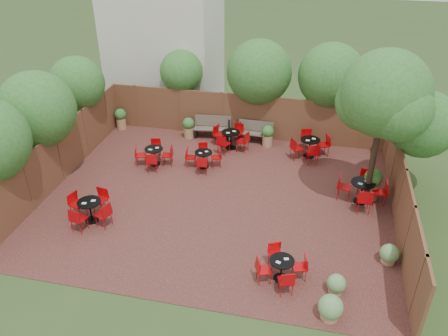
# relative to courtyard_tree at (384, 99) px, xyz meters

# --- Properties ---
(ground) EXTENTS (80.00, 80.00, 0.00)m
(ground) POSITION_rel_courtyard_tree_xyz_m (-5.07, -0.90, -3.88)
(ground) COLOR #354F23
(ground) RESTS_ON ground
(courtyard_paving) EXTENTS (12.00, 10.00, 0.02)m
(courtyard_paving) POSITION_rel_courtyard_tree_xyz_m (-5.07, -0.90, -3.87)
(courtyard_paving) COLOR #3D1C19
(courtyard_paving) RESTS_ON ground
(fence_back) EXTENTS (12.00, 0.08, 2.00)m
(fence_back) POSITION_rel_courtyard_tree_xyz_m (-5.07, 4.10, -2.88)
(fence_back) COLOR brown
(fence_back) RESTS_ON ground
(fence_left) EXTENTS (0.08, 10.00, 2.00)m
(fence_left) POSITION_rel_courtyard_tree_xyz_m (-11.07, -0.90, -2.88)
(fence_left) COLOR brown
(fence_left) RESTS_ON ground
(fence_right) EXTENTS (0.08, 10.00, 2.00)m
(fence_right) POSITION_rel_courtyard_tree_xyz_m (0.93, -0.90, -2.88)
(fence_right) COLOR brown
(fence_right) RESTS_ON ground
(neighbour_building) EXTENTS (5.00, 4.00, 8.00)m
(neighbour_building) POSITION_rel_courtyard_tree_xyz_m (-9.57, 7.10, 0.12)
(neighbour_building) COLOR beige
(neighbour_building) RESTS_ON ground
(overhang_foliage) EXTENTS (15.80, 11.04, 2.78)m
(overhang_foliage) POSITION_rel_courtyard_tree_xyz_m (-6.83, 1.65, -1.10)
(overhang_foliage) COLOR #2B6821
(overhang_foliage) RESTS_ON ground
(courtyard_tree) EXTENTS (2.87, 2.78, 5.41)m
(courtyard_tree) POSITION_rel_courtyard_tree_xyz_m (0.00, 0.00, 0.00)
(courtyard_tree) COLOR black
(courtyard_tree) RESTS_ON courtyard_paving
(park_bench_left) EXTENTS (1.64, 0.69, 0.98)m
(park_bench_left) POSITION_rel_courtyard_tree_xyz_m (-6.41, 3.73, -3.36)
(park_bench_left) COLOR brown
(park_bench_left) RESTS_ON courtyard_paving
(park_bench_right) EXTENTS (1.52, 0.52, 0.93)m
(park_bench_right) POSITION_rel_courtyard_tree_xyz_m (-4.49, 3.72, -3.38)
(park_bench_right) COLOR brown
(park_bench_right) RESTS_ON courtyard_paving
(bistro_tables) EXTENTS (10.31, 8.79, 0.93)m
(bistro_tables) POSITION_rel_courtyard_tree_xyz_m (-4.50, 0.22, -3.43)
(bistro_tables) COLOR black
(bistro_tables) RESTS_ON courtyard_paving
(planters) EXTENTS (11.49, 3.95, 1.15)m
(planters) POSITION_rel_courtyard_tree_xyz_m (-4.59, 2.34, -3.31)
(planters) COLOR #A37A51
(planters) RESTS_ON courtyard_paving
(low_shrubs) EXTENTS (2.22, 3.05, 0.69)m
(low_shrubs) POSITION_rel_courtyard_tree_xyz_m (-0.56, -4.48, -3.56)
(low_shrubs) COLOR #A37A51
(low_shrubs) RESTS_ON courtyard_paving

